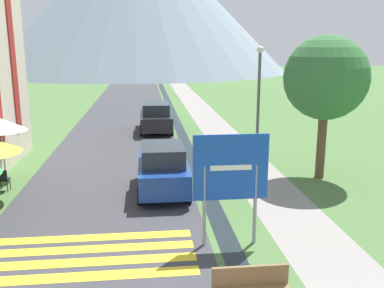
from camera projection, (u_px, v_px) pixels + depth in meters
ground_plane at (162, 133)px, 26.49m from camera, size 160.00×160.00×0.00m
road at (127, 110)px, 35.90m from camera, size 6.40×60.00×0.01m
footpath at (199, 108)px, 36.56m from camera, size 2.20×60.00×0.01m
drainage_channel at (171, 109)px, 36.30m from camera, size 0.60×60.00×0.00m
crosswalk_marking at (90, 255)px, 11.08m from camera, size 5.44×2.54×0.01m
road_sign at (231, 175)px, 11.28m from camera, size 2.01×0.11×3.08m
parked_car_near at (163, 169)px, 15.64m from camera, size 1.86×3.83×1.82m
parked_car_far at (156, 117)px, 26.74m from camera, size 2.00×4.57×1.82m
cafe_chair_far_left at (3, 178)px, 15.78m from camera, size 0.40×0.40×0.85m
cafe_umbrella_rear_white at (1, 125)px, 16.98m from camera, size 2.01×2.01×2.49m
streetlamp at (258, 101)px, 17.16m from camera, size 0.28×0.28×5.29m
tree_by_path at (326, 78)px, 16.69m from camera, size 3.30×3.30×5.72m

